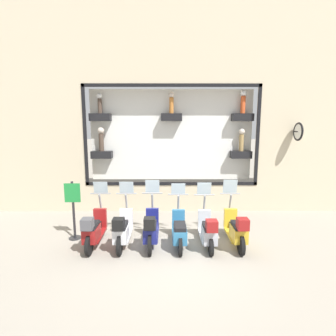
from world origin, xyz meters
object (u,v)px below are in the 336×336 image
at_px(scooter_white_4, 122,230).
at_px(scooter_red_5, 94,230).
at_px(scooter_yellow_0, 236,229).
at_px(scooter_silver_1, 208,230).
at_px(scooter_teal_2, 179,231).
at_px(scooter_navy_3, 151,229).
at_px(shop_sign_post, 73,208).

bearing_deg(scooter_white_4, scooter_red_5, 89.94).
xyz_separation_m(scooter_yellow_0, scooter_white_4, (-0.00, 3.10, -0.00)).
xyz_separation_m(scooter_yellow_0, scooter_silver_1, (-0.01, 0.77, -0.02)).
relative_size(scooter_teal_2, scooter_red_5, 0.99).
bearing_deg(scooter_navy_3, scooter_white_4, 90.40).
bearing_deg(scooter_yellow_0, shop_sign_post, 83.58).
bearing_deg(shop_sign_post, scooter_yellow_0, -96.42).
relative_size(scooter_yellow_0, scooter_red_5, 1.00).
distance_m(scooter_silver_1, scooter_white_4, 2.32).
distance_m(scooter_silver_1, scooter_teal_2, 0.78).
height_order(scooter_navy_3, shop_sign_post, shop_sign_post).
bearing_deg(scooter_silver_1, scooter_yellow_0, -89.02).
relative_size(scooter_white_4, scooter_red_5, 1.00).
xyz_separation_m(scooter_teal_2, shop_sign_post, (0.46, 3.04, 0.50)).
distance_m(scooter_yellow_0, scooter_silver_1, 0.77).
bearing_deg(shop_sign_post, scooter_teal_2, -98.67).
bearing_deg(shop_sign_post, scooter_navy_3, -102.73).
relative_size(scooter_teal_2, shop_sign_post, 1.05).
bearing_deg(scooter_navy_3, scooter_red_5, 90.17).
height_order(scooter_silver_1, scooter_red_5, scooter_red_5).
distance_m(scooter_silver_1, shop_sign_post, 3.88).
distance_m(scooter_yellow_0, scooter_navy_3, 2.32).
xyz_separation_m(scooter_yellow_0, scooter_teal_2, (0.05, 1.55, -0.06)).
height_order(scooter_white_4, shop_sign_post, shop_sign_post).
bearing_deg(scooter_yellow_0, scooter_red_5, 90.00).
height_order(scooter_navy_3, scooter_white_4, scooter_navy_3).
height_order(scooter_yellow_0, shop_sign_post, shop_sign_post).
height_order(scooter_teal_2, scooter_white_4, scooter_white_4).
bearing_deg(scooter_silver_1, scooter_red_5, 89.75).
bearing_deg(scooter_red_5, shop_sign_post, 54.18).
relative_size(scooter_silver_1, shop_sign_post, 1.05).
xyz_separation_m(scooter_teal_2, scooter_white_4, (-0.05, 1.55, 0.06)).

